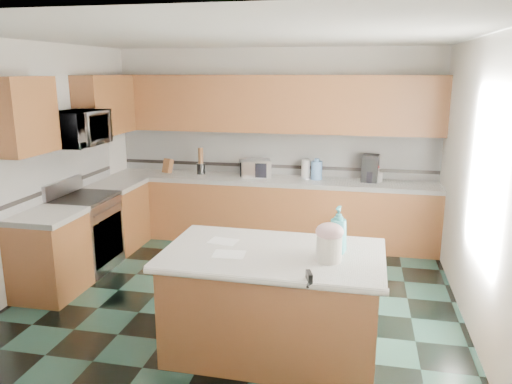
% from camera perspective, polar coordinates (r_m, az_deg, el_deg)
% --- Properties ---
extents(floor, '(4.60, 4.60, 0.00)m').
position_cam_1_polar(floor, '(5.43, -2.37, -12.35)').
color(floor, black).
rests_on(floor, ground).
extents(ceiling, '(4.60, 4.60, 0.00)m').
position_cam_1_polar(ceiling, '(4.89, -2.69, 17.39)').
color(ceiling, white).
rests_on(ceiling, ground).
extents(wall_back, '(4.60, 0.04, 2.70)m').
position_cam_1_polar(wall_back, '(7.22, 2.09, 5.45)').
color(wall_back, white).
rests_on(wall_back, ground).
extents(wall_front, '(4.60, 0.04, 2.70)m').
position_cam_1_polar(wall_front, '(2.89, -14.17, -7.67)').
color(wall_front, white).
rests_on(wall_front, ground).
extents(wall_left, '(0.04, 4.60, 2.70)m').
position_cam_1_polar(wall_left, '(6.00, -24.55, 2.52)').
color(wall_left, white).
rests_on(wall_left, ground).
extents(wall_right, '(0.04, 4.60, 2.70)m').
position_cam_1_polar(wall_right, '(4.96, 24.43, 0.42)').
color(wall_right, white).
rests_on(wall_right, ground).
extents(back_base_cab, '(4.60, 0.60, 0.86)m').
position_cam_1_polar(back_base_cab, '(7.11, 1.58, -2.28)').
color(back_base_cab, '#4A2A13').
rests_on(back_base_cab, ground).
extents(back_countertop, '(4.60, 0.64, 0.06)m').
position_cam_1_polar(back_countertop, '(7.00, 1.60, 1.35)').
color(back_countertop, white).
rests_on(back_countertop, back_base_cab).
extents(back_upper_cab, '(4.60, 0.33, 0.78)m').
position_cam_1_polar(back_upper_cab, '(6.98, 1.86, 10.03)').
color(back_upper_cab, '#4A2A13').
rests_on(back_upper_cab, wall_back).
extents(back_backsplash, '(4.60, 0.02, 0.63)m').
position_cam_1_polar(back_backsplash, '(7.21, 2.04, 4.51)').
color(back_backsplash, silver).
rests_on(back_backsplash, back_countertop).
extents(back_accent_band, '(4.60, 0.01, 0.05)m').
position_cam_1_polar(back_accent_band, '(7.24, 2.01, 2.97)').
color(back_accent_band, black).
rests_on(back_accent_band, back_countertop).
extents(left_base_cab_rear, '(0.60, 0.82, 0.86)m').
position_cam_1_polar(left_base_cab_rear, '(7.10, -15.61, -2.81)').
color(left_base_cab_rear, '#4A2A13').
rests_on(left_base_cab_rear, ground).
extents(left_counter_rear, '(0.64, 0.82, 0.06)m').
position_cam_1_polar(left_counter_rear, '(6.99, -15.85, 0.81)').
color(left_counter_rear, white).
rests_on(left_counter_rear, left_base_cab_rear).
extents(left_base_cab_front, '(0.60, 0.72, 0.86)m').
position_cam_1_polar(left_base_cab_front, '(5.86, -22.50, -6.88)').
color(left_base_cab_front, '#4A2A13').
rests_on(left_base_cab_front, ground).
extents(left_counter_front, '(0.64, 0.72, 0.06)m').
position_cam_1_polar(left_counter_front, '(5.72, -22.92, -2.55)').
color(left_counter_front, white).
rests_on(left_counter_front, left_base_cab_front).
extents(left_backsplash, '(0.02, 2.30, 0.63)m').
position_cam_1_polar(left_backsplash, '(6.44, -21.36, 2.47)').
color(left_backsplash, silver).
rests_on(left_backsplash, wall_left).
extents(left_accent_band, '(0.01, 2.30, 0.05)m').
position_cam_1_polar(left_accent_band, '(6.47, -21.17, 0.77)').
color(left_accent_band, black).
rests_on(left_accent_band, wall_left).
extents(left_upper_cab_rear, '(0.33, 1.09, 0.78)m').
position_cam_1_polar(left_upper_cab_rear, '(7.02, -16.89, 9.48)').
color(left_upper_cab_rear, '#4A2A13').
rests_on(left_upper_cab_rear, wall_left).
extents(left_upper_cab_front, '(0.33, 0.72, 0.78)m').
position_cam_1_polar(left_upper_cab_front, '(5.62, -25.05, 7.90)').
color(left_upper_cab_front, '#4A2A13').
rests_on(left_upper_cab_front, wall_left).
extents(range_body, '(0.60, 0.76, 0.88)m').
position_cam_1_polar(range_body, '(6.44, -18.84, -4.64)').
color(range_body, '#B7B7BC').
rests_on(range_body, ground).
extents(range_oven_door, '(0.02, 0.68, 0.55)m').
position_cam_1_polar(range_oven_door, '(6.31, -16.53, -5.22)').
color(range_oven_door, black).
rests_on(range_oven_door, range_body).
extents(range_cooktop, '(0.62, 0.78, 0.04)m').
position_cam_1_polar(range_cooktop, '(6.32, -19.15, -0.67)').
color(range_cooktop, black).
rests_on(range_cooktop, range_body).
extents(range_handle, '(0.02, 0.66, 0.02)m').
position_cam_1_polar(range_handle, '(6.19, -16.52, -1.91)').
color(range_handle, '#B7B7BC').
rests_on(range_handle, range_body).
extents(range_backguard, '(0.06, 0.76, 0.18)m').
position_cam_1_polar(range_backguard, '(6.43, -21.23, 0.49)').
color(range_backguard, '#B7B7BC').
rests_on(range_backguard, range_body).
extents(microwave, '(0.50, 0.73, 0.41)m').
position_cam_1_polar(microwave, '(6.17, -19.76, 6.84)').
color(microwave, '#B7B7BC').
rests_on(microwave, wall_left).
extents(island_base, '(1.74, 1.01, 0.86)m').
position_cam_1_polar(island_base, '(4.38, 1.94, -12.81)').
color(island_base, '#4A2A13').
rests_on(island_base, ground).
extents(island_top, '(1.84, 1.12, 0.06)m').
position_cam_1_polar(island_top, '(4.19, 1.99, -7.17)').
color(island_top, white).
rests_on(island_top, island_base).
extents(island_bullnose, '(1.82, 0.09, 0.06)m').
position_cam_1_polar(island_bullnose, '(3.70, 0.50, -10.10)').
color(island_bullnose, white).
rests_on(island_bullnose, island_base).
extents(treat_jar, '(0.26, 0.26, 0.21)m').
position_cam_1_polar(treat_jar, '(3.98, 8.35, -6.38)').
color(treat_jar, silver).
rests_on(treat_jar, island_top).
extents(treat_jar_lid, '(0.22, 0.22, 0.14)m').
position_cam_1_polar(treat_jar_lid, '(3.94, 8.42, -4.49)').
color(treat_jar_lid, '#D7A4A8').
rests_on(treat_jar_lid, treat_jar).
extents(treat_jar_knob, '(0.07, 0.02, 0.02)m').
position_cam_1_polar(treat_jar_knob, '(3.93, 8.45, -3.84)').
color(treat_jar_knob, tan).
rests_on(treat_jar_knob, treat_jar_lid).
extents(treat_jar_knob_end_l, '(0.04, 0.04, 0.04)m').
position_cam_1_polar(treat_jar_knob_end_l, '(3.93, 7.92, -3.81)').
color(treat_jar_knob_end_l, tan).
rests_on(treat_jar_knob_end_l, treat_jar_lid).
extents(treat_jar_knob_end_r, '(0.04, 0.04, 0.04)m').
position_cam_1_polar(treat_jar_knob_end_r, '(3.92, 8.98, -3.86)').
color(treat_jar_knob_end_r, tan).
rests_on(treat_jar_knob_end_r, treat_jar_lid).
extents(soap_bottle_island, '(0.18, 0.18, 0.39)m').
position_cam_1_polar(soap_bottle_island, '(4.14, 9.37, -4.30)').
color(soap_bottle_island, '#3FB3BC').
rests_on(soap_bottle_island, island_top).
extents(paper_sheet_a, '(0.27, 0.21, 0.00)m').
position_cam_1_polar(paper_sheet_a, '(4.12, -3.09, -7.11)').
color(paper_sheet_a, white).
rests_on(paper_sheet_a, island_top).
extents(paper_sheet_b, '(0.27, 0.22, 0.00)m').
position_cam_1_polar(paper_sheet_b, '(4.42, -3.77, -5.63)').
color(paper_sheet_b, white).
rests_on(paper_sheet_b, island_top).
extents(clamp_body, '(0.06, 0.11, 0.10)m').
position_cam_1_polar(clamp_body, '(3.65, 6.09, -9.81)').
color(clamp_body, black).
rests_on(clamp_body, island_top).
extents(clamp_handle, '(0.02, 0.08, 0.02)m').
position_cam_1_polar(clamp_handle, '(3.60, 5.97, -10.51)').
color(clamp_handle, black).
rests_on(clamp_handle, island_top).
extents(knife_block, '(0.16, 0.18, 0.23)m').
position_cam_1_polar(knife_block, '(7.44, -10.05, 2.95)').
color(knife_block, '#472814').
rests_on(knife_block, back_countertop).
extents(utensil_crock, '(0.12, 0.12, 0.16)m').
position_cam_1_polar(utensil_crock, '(7.30, -6.31, 2.66)').
color(utensil_crock, black).
rests_on(utensil_crock, back_countertop).
extents(utensil_bundle, '(0.07, 0.07, 0.23)m').
position_cam_1_polar(utensil_bundle, '(7.27, -6.35, 4.15)').
color(utensil_bundle, '#472814').
rests_on(utensil_bundle, utensil_crock).
extents(toaster_oven, '(0.48, 0.40, 0.24)m').
position_cam_1_polar(toaster_oven, '(7.06, -0.08, 2.71)').
color(toaster_oven, '#B7B7BC').
rests_on(toaster_oven, back_countertop).
extents(toaster_oven_door, '(0.38, 0.01, 0.20)m').
position_cam_1_polar(toaster_oven_door, '(6.93, -0.31, 2.50)').
color(toaster_oven_door, black).
rests_on(toaster_oven_door, toaster_oven).
extents(paper_towel, '(0.12, 0.12, 0.26)m').
position_cam_1_polar(paper_towel, '(6.99, 5.69, 2.62)').
color(paper_towel, white).
rests_on(paper_towel, back_countertop).
extents(paper_towel_base, '(0.17, 0.17, 0.01)m').
position_cam_1_polar(paper_towel_base, '(7.02, 5.67, 1.64)').
color(paper_towel_base, '#B7B7BC').
rests_on(paper_towel_base, back_countertop).
extents(water_jug, '(0.15, 0.15, 0.25)m').
position_cam_1_polar(water_jug, '(6.94, 6.93, 2.48)').
color(water_jug, '#5F90CD').
rests_on(water_jug, back_countertop).
extents(water_jug_neck, '(0.07, 0.07, 0.04)m').
position_cam_1_polar(water_jug_neck, '(6.91, 6.97, 3.66)').
color(water_jug_neck, '#5F90CD').
rests_on(water_jug_neck, water_jug).
extents(coffee_maker, '(0.25, 0.26, 0.37)m').
position_cam_1_polar(coffee_maker, '(6.92, 12.94, 2.68)').
color(coffee_maker, black).
rests_on(coffee_maker, back_countertop).
extents(coffee_carafe, '(0.15, 0.15, 0.15)m').
position_cam_1_polar(coffee_carafe, '(6.89, 12.89, 1.72)').
color(coffee_carafe, black).
rests_on(coffee_carafe, back_countertop).
extents(soap_bottle_back, '(0.13, 0.13, 0.20)m').
position_cam_1_polar(soap_bottle_back, '(6.91, 13.77, 1.89)').
color(soap_bottle_back, white).
rests_on(soap_bottle_back, back_countertop).
extents(soap_back_cap, '(0.02, 0.02, 0.03)m').
position_cam_1_polar(soap_back_cap, '(6.89, 13.82, 2.81)').
color(soap_back_cap, red).
rests_on(soap_back_cap, soap_bottle_back).
extents(window_light_proxy, '(0.02, 1.40, 1.10)m').
position_cam_1_polar(window_light_proxy, '(4.73, 24.75, 1.67)').
color(window_light_proxy, white).
rests_on(window_light_proxy, wall_right).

